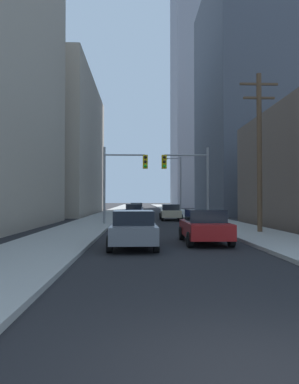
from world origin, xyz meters
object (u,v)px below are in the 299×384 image
traffic_signal_near_right (188,173)px  sedan_beige (170,212)px  sedan_red (205,226)px  sedan_silver (136,208)px  traffic_signal_near_left (123,173)px  sedan_navy (134,211)px  sedan_grey (134,229)px

traffic_signal_near_right → sedan_beige: bearing=96.5°
sedan_red → sedan_silver: size_ratio=0.99×
traffic_signal_near_right → traffic_signal_near_left: bearing=-180.0°
sedan_navy → sedan_silver: (0.17, 13.20, 0.00)m
sedan_red → sedan_silver: same height
sedan_red → sedan_navy: bearing=99.5°
sedan_navy → traffic_signal_near_left: bearing=-94.4°
sedan_red → traffic_signal_near_left: traffic_signal_near_left is taller
sedan_red → traffic_signal_near_left: bearing=110.3°
sedan_red → traffic_signal_near_left: (-4.15, 11.19, 3.25)m
sedan_navy → sedan_silver: bearing=89.3°
sedan_grey → traffic_signal_near_left: (-0.97, 12.56, 3.25)m
sedan_grey → sedan_beige: (3.26, 19.08, 0.00)m
sedan_red → sedan_navy: same height
sedan_grey → sedan_silver: size_ratio=1.00×
traffic_signal_near_left → traffic_signal_near_right: same height
sedan_navy → sedan_red: bearing=-80.5°
sedan_grey → sedan_navy: 21.86m
sedan_red → sedan_silver: 33.85m
traffic_signal_near_left → sedan_navy: bearing=85.6°
sedan_grey → sedan_silver: bearing=90.2°
sedan_silver → traffic_signal_near_left: traffic_signal_near_left is taller
sedan_silver → traffic_signal_near_right: 23.10m
sedan_beige → sedan_navy: size_ratio=1.01×
sedan_beige → sedan_navy: same height
sedan_beige → sedan_silver: bearing=101.9°
sedan_red → traffic_signal_near_right: size_ratio=0.70×
traffic_signal_near_right → sedan_red: bearing=-94.2°
sedan_red → sedan_silver: bearing=95.5°
sedan_grey → sedan_red: 3.46m
sedan_beige → sedan_navy: 4.49m
sedan_beige → sedan_navy: bearing=141.7°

